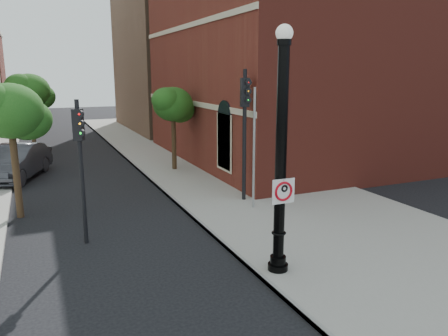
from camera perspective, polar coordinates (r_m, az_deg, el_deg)
name	(u,v)px	position (r m, az deg, el deg)	size (l,w,h in m)	color
ground	(185,297)	(10.63, -5.11, -16.40)	(120.00, 120.00, 0.00)	black
sidewalk_right	(236,177)	(21.45, 1.54, -1.22)	(8.00, 60.00, 0.12)	gray
curb_edge	(157,185)	(20.13, -8.70, -2.24)	(0.10, 60.00, 0.14)	gray
brick_wall_building	(352,54)	(29.67, 16.41, 14.13)	(22.30, 16.30, 12.50)	maroon
bg_building_tan_b	(242,52)	(43.25, 2.35, 14.89)	(22.00, 14.00, 14.00)	brown
lamppost	(281,166)	(10.79, 7.41, 0.27)	(0.52, 0.52, 6.20)	black
no_parking_sign	(283,191)	(10.79, 7.77, -2.99)	(0.62, 0.06, 0.62)	white
parked_car	(16,162)	(23.46, -25.52, 0.69)	(1.78, 5.11, 1.68)	#303036
traffic_signal_left	(80,148)	(13.42, -18.28, 2.45)	(0.35, 0.39, 4.36)	black
traffic_signal_right	(245,114)	(16.94, 2.74, 7.02)	(0.40, 0.46, 5.23)	black
utility_pole	(254,150)	(16.09, 3.93, 2.30)	(0.09, 0.09, 4.59)	#999999
street_tree_a	(11,112)	(16.78, -26.07, 6.53)	(2.65, 2.39, 4.77)	black
street_tree_b	(30,92)	(28.66, -23.99, 9.08)	(2.80, 2.53, 5.05)	black
street_tree_c	(173,105)	(22.77, -6.64, 8.14)	(2.43, 2.20, 4.38)	black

